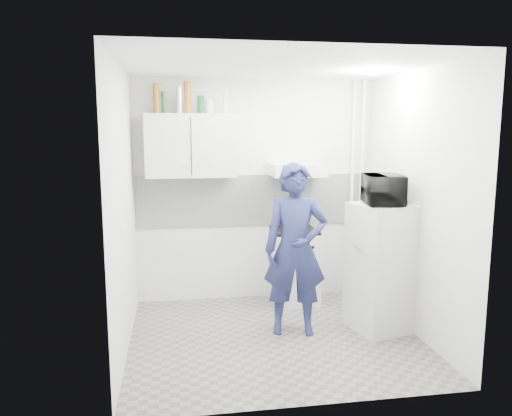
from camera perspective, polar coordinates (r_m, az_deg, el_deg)
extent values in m
plane|color=slate|center=(5.08, 2.13, -14.56)|extent=(2.80, 2.80, 0.00)
plane|color=white|center=(4.69, 2.33, 15.96)|extent=(2.80, 2.80, 0.00)
plane|color=silver|center=(5.93, -0.16, 1.92)|extent=(2.80, 0.00, 2.80)
plane|color=silver|center=(4.65, -14.95, -0.35)|extent=(0.00, 2.60, 2.60)
plane|color=silver|center=(5.17, 17.61, 0.46)|extent=(0.00, 2.60, 2.60)
imported|color=#1D234E|center=(4.95, 4.53, -4.75)|extent=(0.69, 0.51, 1.71)
cube|color=white|center=(5.95, 4.34, -6.72)|extent=(0.53, 0.53, 0.84)
cube|color=silver|center=(5.23, 14.04, -6.60)|extent=(0.65, 0.65, 1.30)
cube|color=black|center=(5.85, 4.40, -2.58)|extent=(0.51, 0.51, 0.03)
cylinder|color=silver|center=(5.83, 4.08, -1.94)|extent=(0.19, 0.19, 0.10)
imported|color=black|center=(5.08, 14.37, 2.07)|extent=(0.58, 0.44, 0.29)
cylinder|color=brown|center=(5.65, -11.34, 12.18)|extent=(0.08, 0.08, 0.32)
cylinder|color=#144C1E|center=(5.65, -10.49, 11.76)|extent=(0.06, 0.06, 0.23)
cylinder|color=silver|center=(5.65, -8.78, 12.07)|extent=(0.07, 0.07, 0.29)
cylinder|color=brown|center=(5.65, -7.84, 12.39)|extent=(0.08, 0.08, 0.35)
cylinder|color=#144C1E|center=(5.66, -6.32, 11.65)|extent=(0.08, 0.08, 0.20)
cylinder|color=#B2B7BC|center=(5.66, -5.35, 11.50)|extent=(0.09, 0.09, 0.16)
cylinder|color=#B2B7BC|center=(5.68, -3.53, 11.91)|extent=(0.06, 0.06, 0.24)
cube|color=silver|center=(5.65, -7.47, 7.09)|extent=(1.00, 0.35, 0.70)
cube|color=white|center=(5.75, 4.68, 4.37)|extent=(0.60, 0.50, 0.14)
cube|color=white|center=(5.93, -0.13, 0.95)|extent=(2.74, 0.03, 0.60)
cylinder|color=white|center=(6.19, 11.93, 2.03)|extent=(0.05, 0.05, 2.60)
cylinder|color=white|center=(6.15, 10.89, 2.01)|extent=(0.04, 0.04, 2.60)
cylinder|color=white|center=(5.17, 13.17, 14.76)|extent=(0.10, 0.10, 0.02)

